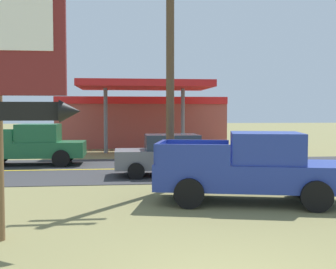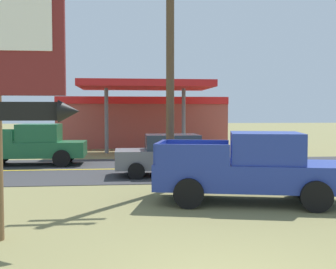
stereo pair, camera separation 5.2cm
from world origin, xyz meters
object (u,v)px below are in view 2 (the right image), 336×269
pickup_blue_parked_on_lawn (251,168)px  pickup_green_on_road (31,145)px  gas_station (142,120)px  car_grey_mid_lane (169,155)px  utility_pole (170,47)px

pickup_blue_parked_on_lawn → pickup_green_on_road: 12.11m
gas_station → car_grey_mid_lane: 15.28m
utility_pole → pickup_blue_parked_on_lawn: 4.67m
utility_pole → pickup_green_on_road: bearing=129.8°
gas_station → pickup_green_on_road: bearing=-117.0°
pickup_blue_parked_on_lawn → pickup_green_on_road: bearing=131.0°
pickup_blue_parked_on_lawn → utility_pole: bearing=134.8°
gas_station → pickup_blue_parked_on_lawn: (2.23, -20.37, -0.98)m
utility_pole → car_grey_mid_lane: bearing=84.3°
gas_station → utility_pole: bearing=-89.5°
car_grey_mid_lane → pickup_green_on_road: bearing=147.2°
pickup_blue_parked_on_lawn → car_grey_mid_lane: pickup_blue_parked_on_lawn is taller
utility_pole → pickup_blue_parked_on_lawn: utility_pole is taller
pickup_green_on_road → car_grey_mid_lane: (6.20, -4.00, -0.13)m
utility_pole → pickup_blue_parked_on_lawn: bearing=-45.2°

